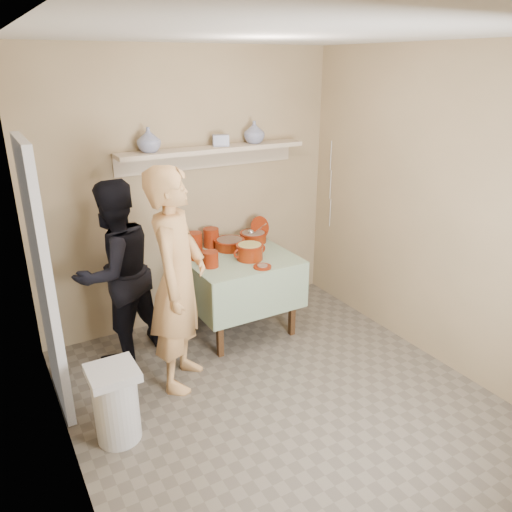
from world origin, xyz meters
TOP-DOWN VIEW (x-y plane):
  - ground at (0.00, 0.00)m, footprint 3.50×3.50m
  - tile_panel at (-1.46, 0.95)m, footprint 0.06×0.70m
  - plate_stack_a at (-0.06, 1.54)m, footprint 0.15×0.15m
  - plate_stack_b at (0.14, 1.61)m, footprint 0.15×0.15m
  - bowl_stack at (-0.08, 1.15)m, footprint 0.14×0.14m
  - empty_bowl at (-0.09, 1.39)m, footprint 0.18×0.18m
  - propped_lid at (0.67, 1.58)m, footprint 0.24×0.13m
  - vase_right at (0.64, 1.63)m, footprint 0.22×0.22m
  - vase_left at (-0.40, 1.63)m, footprint 0.28×0.28m
  - ceramic_box at (0.28, 1.63)m, footprint 0.17×0.14m
  - person_cook at (-0.55, 0.73)m, footprint 0.73×0.77m
  - person_helper at (-0.86, 1.36)m, footprint 0.94×0.84m
  - room_shell at (0.00, 0.00)m, footprint 3.04×3.54m
  - serving_table at (0.25, 1.28)m, footprint 0.97×0.97m
  - cazuela_meat_a at (0.27, 1.46)m, footprint 0.30×0.30m
  - cazuela_meat_b at (0.57, 1.53)m, footprint 0.28×0.28m
  - ladle at (0.54, 1.51)m, footprint 0.08×0.26m
  - cazuela_rice at (0.30, 1.13)m, footprint 0.33×0.25m
  - front_plate at (0.30, 0.90)m, footprint 0.16×0.16m
  - wall_shelf at (0.20, 1.65)m, footprint 1.80×0.25m
  - trash_bin at (-1.20, 0.31)m, footprint 0.32×0.32m
  - electrical_cord at (1.47, 1.48)m, footprint 0.01×0.05m

SIDE VIEW (x-z plane):
  - ground at x=0.00m, z-range 0.00..0.00m
  - trash_bin at x=-1.20m, z-range 0.00..0.56m
  - serving_table at x=0.25m, z-range 0.26..1.02m
  - front_plate at x=0.30m, z-range 0.76..0.78m
  - empty_bowl at x=-0.09m, z-range 0.76..0.82m
  - person_helper at x=-0.86m, z-range 0.00..1.58m
  - cazuela_meat_a at x=0.27m, z-range 0.77..0.87m
  - cazuela_meat_b at x=0.57m, z-range 0.77..0.87m
  - bowl_stack at x=-0.08m, z-range 0.76..0.90m
  - cazuela_rice at x=0.30m, z-range 0.77..0.92m
  - plate_stack_b at x=0.14m, z-range 0.76..0.95m
  - plate_stack_a at x=-0.06m, z-range 0.76..0.96m
  - ladle at x=0.54m, z-range 0.78..0.97m
  - propped_lid at x=0.67m, z-range 0.77..0.99m
  - person_cook at x=-0.55m, z-range 0.00..1.78m
  - tile_panel at x=-1.46m, z-range 0.00..2.00m
  - electrical_cord at x=1.47m, z-range 0.80..1.70m
  - room_shell at x=0.00m, z-range 0.30..2.92m
  - wall_shelf at x=0.20m, z-range 1.57..1.78m
  - ceramic_box at x=0.28m, z-range 1.72..1.82m
  - vase_right at x=0.64m, z-range 1.72..1.93m
  - vase_left at x=-0.40m, z-range 1.72..1.93m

